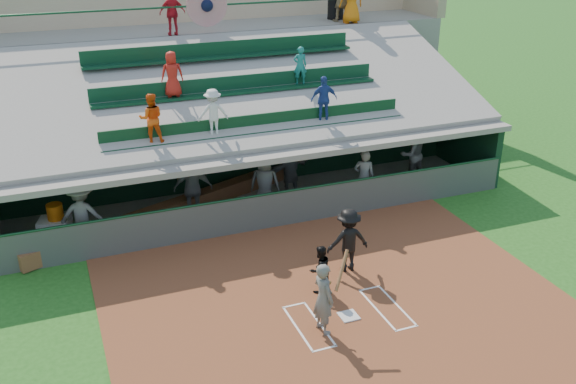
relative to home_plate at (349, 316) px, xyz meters
name	(u,v)px	position (x,y,z in m)	size (l,w,h in m)	color
ground	(349,317)	(0.00, 0.00, -0.04)	(100.00, 100.00, 0.00)	#205919
dirt_slab	(339,306)	(0.00, 0.50, -0.03)	(11.00, 9.00, 0.02)	brown
home_plate	(349,316)	(0.00, 0.00, 0.00)	(0.43, 0.43, 0.03)	silver
batters_box_chalk	(349,316)	(0.00, 0.00, -0.01)	(2.65, 1.85, 0.01)	white
dugout_floor	(257,204)	(0.00, 6.75, -0.02)	(16.00, 3.50, 0.04)	gray
concourse_slab	(201,86)	(0.00, 13.50, 2.26)	(20.00, 3.00, 4.60)	gray
grandstand	(222,106)	(-0.01, 10.51, 2.23)	(20.40, 10.40, 7.80)	#505550
batter_at_plate	(324,298)	(-0.78, -0.26, 0.86)	(0.89, 0.77, 1.95)	#555752
catcher	(320,269)	(-0.20, 1.26, 0.61)	(0.61, 0.47, 1.25)	black
home_umpire	(348,240)	(0.92, 1.97, 0.86)	(1.12, 0.65, 1.74)	black
dugout_bench	(250,182)	(0.16, 7.93, 0.24)	(15.82, 0.47, 0.47)	brown
white_table	(56,231)	(-6.17, 6.25, 0.38)	(0.86, 0.64, 0.75)	white
water_cooler	(55,212)	(-6.11, 6.25, 0.98)	(0.45, 0.45, 0.45)	orange
dugout_player_a	(82,215)	(-5.41, 5.72, 1.00)	(1.28, 0.74, 1.98)	#5F615C
dugout_player_b	(193,188)	(-2.12, 6.39, 1.00)	(1.17, 0.49, 1.99)	#5F625C
dugout_player_c	(265,183)	(0.06, 6.06, 0.96)	(0.94, 0.61, 1.92)	#51544F
dugout_player_d	(290,169)	(1.26, 6.97, 0.93)	(1.72, 0.55, 1.85)	#525550
dugout_player_e	(364,177)	(3.20, 5.49, 0.92)	(0.66, 0.44, 1.82)	#5F625C
dugout_player_f	(412,154)	(5.66, 6.61, 0.98)	(0.95, 0.74, 1.95)	#62645F
trash_bin	(336,7)	(5.77, 13.38, 5.06)	(0.66, 0.66, 0.98)	black
concourse_staff_a	(172,13)	(-1.23, 12.10, 5.35)	(0.92, 0.38, 1.57)	red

